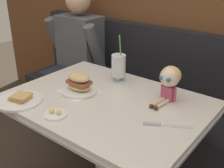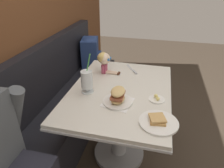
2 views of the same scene
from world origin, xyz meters
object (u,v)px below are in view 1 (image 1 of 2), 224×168
at_px(toast_plate, 20,100).
at_px(milkshake_glass, 119,67).
at_px(seated_doll, 170,79).
at_px(sandwich_plate, 79,85).
at_px(diner_patron, 77,49).
at_px(butter_saucer, 55,114).
at_px(butter_knife, 159,125).

xyz_separation_m(toast_plate, milkshake_glass, (0.26, 0.56, 0.09)).
relative_size(milkshake_glass, seated_doll, 1.42).
distance_m(sandwich_plate, diner_patron, 0.86).
distance_m(sandwich_plate, butter_saucer, 0.30).
height_order(toast_plate, seated_doll, seated_doll).
relative_size(butter_knife, diner_patron, 0.26).
bearing_deg(sandwich_plate, butter_knife, -3.49).
distance_m(milkshake_glass, diner_patron, 0.78).
bearing_deg(milkshake_glass, butter_knife, -32.68).
relative_size(sandwich_plate, seated_doll, 1.05).
bearing_deg(butter_knife, toast_plate, -160.01).
xyz_separation_m(milkshake_glass, seated_doll, (0.37, -0.04, 0.03)).
bearing_deg(seated_doll, butter_knife, -70.55).
relative_size(milkshake_glass, diner_patron, 0.39).
bearing_deg(diner_patron, sandwich_plate, -44.38).
distance_m(butter_saucer, seated_doll, 0.64).
distance_m(sandwich_plate, butter_knife, 0.56).
xyz_separation_m(sandwich_plate, butter_saucer, (0.10, -0.28, -0.04)).
bearing_deg(milkshake_glass, diner_patron, 154.69).
distance_m(seated_doll, diner_patron, 1.15).
xyz_separation_m(toast_plate, seated_doll, (0.63, 0.53, 0.12)).
height_order(butter_knife, seated_doll, seated_doll).
relative_size(milkshake_glass, butter_knife, 1.49).
bearing_deg(diner_patron, butter_knife, -28.38).
bearing_deg(diner_patron, seated_doll, -18.89).
bearing_deg(seated_doll, diner_patron, 161.11).
height_order(toast_plate, butter_saucer, toast_plate).
height_order(sandwich_plate, diner_patron, diner_patron).
xyz_separation_m(milkshake_glass, diner_patron, (-0.70, 0.33, -0.10)).
relative_size(milkshake_glass, butter_saucer, 2.62).
bearing_deg(butter_saucer, diner_patron, 129.12).
bearing_deg(toast_plate, milkshake_glass, 65.35).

